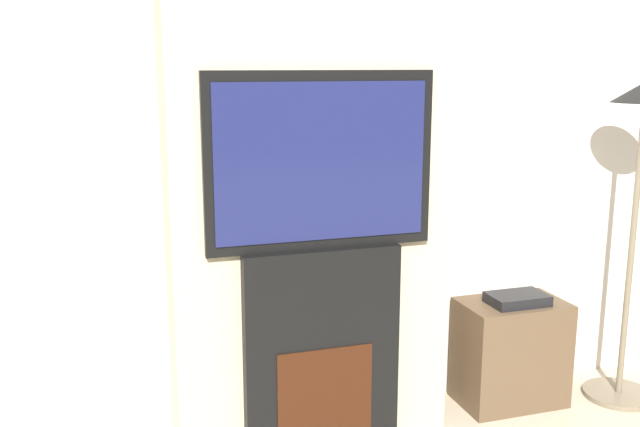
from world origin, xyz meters
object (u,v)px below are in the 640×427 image
at_px(media_stand, 511,351).
at_px(floor_lamp, 639,174).
at_px(television, 320,161).
at_px(fireplace, 320,351).

bearing_deg(media_stand, floor_lamp, -12.45).
height_order(television, floor_lamp, television).
bearing_deg(television, media_stand, 7.80).
relative_size(television, media_stand, 1.67).
bearing_deg(television, floor_lamp, 0.61).
xyz_separation_m(fireplace, television, (0.00, -0.00, 0.81)).
distance_m(television, floor_lamp, 1.58).
xyz_separation_m(television, floor_lamp, (1.57, 0.02, -0.13)).
distance_m(fireplace, floor_lamp, 1.71).
height_order(fireplace, television, television).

